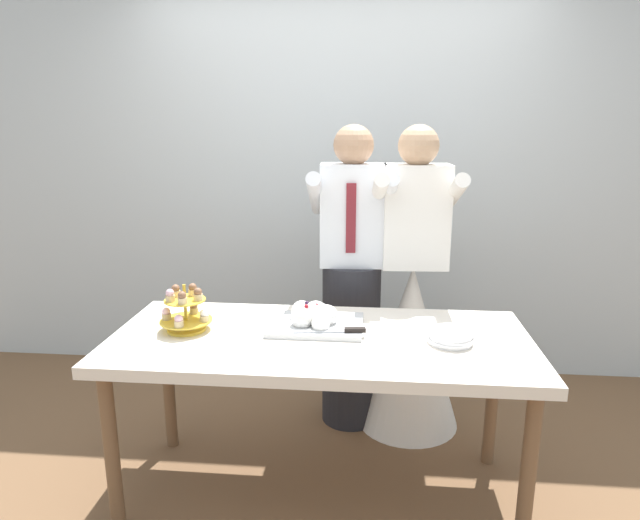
{
  "coord_description": "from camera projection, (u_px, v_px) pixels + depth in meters",
  "views": [
    {
      "loc": [
        0.2,
        -2.21,
        1.67
      ],
      "look_at": [
        -0.01,
        0.15,
        1.07
      ],
      "focal_mm": 30.97,
      "sensor_mm": 36.0,
      "label": 1
    }
  ],
  "objects": [
    {
      "name": "ground_plane",
      "position": [
        320.0,
        492.0,
        2.56
      ],
      "size": [
        8.0,
        8.0,
        0.0
      ],
      "primitive_type": "plane",
      "color": "brown"
    },
    {
      "name": "rear_wall",
      "position": [
        340.0,
        157.0,
        3.59
      ],
      "size": [
        5.2,
        0.1,
        2.9
      ],
      "primitive_type": "cube",
      "color": "silver",
      "rests_on": "ground_plane"
    },
    {
      "name": "dessert_table",
      "position": [
        320.0,
        352.0,
        2.39
      ],
      "size": [
        1.8,
        0.8,
        0.78
      ],
      "color": "silver",
      "rests_on": "ground_plane"
    },
    {
      "name": "cupcake_stand",
      "position": [
        185.0,
        311.0,
        2.42
      ],
      "size": [
        0.23,
        0.23,
        0.21
      ],
      "color": "gold",
      "rests_on": "dessert_table"
    },
    {
      "name": "main_cake_tray",
      "position": [
        315.0,
        319.0,
        2.46
      ],
      "size": [
        0.44,
        0.31,
        0.12
      ],
      "color": "silver",
      "rests_on": "dessert_table"
    },
    {
      "name": "plate_stack",
      "position": [
        451.0,
        337.0,
        2.29
      ],
      "size": [
        0.19,
        0.19,
        0.05
      ],
      "color": "white",
      "rests_on": "dessert_table"
    },
    {
      "name": "person_groom",
      "position": [
        351.0,
        295.0,
        3.03
      ],
      "size": [
        0.48,
        0.5,
        1.66
      ],
      "color": "#232328",
      "rests_on": "ground_plane"
    },
    {
      "name": "person_bride",
      "position": [
        411.0,
        326.0,
        3.03
      ],
      "size": [
        0.56,
        0.56,
        1.66
      ],
      "color": "white",
      "rests_on": "ground_plane"
    }
  ]
}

